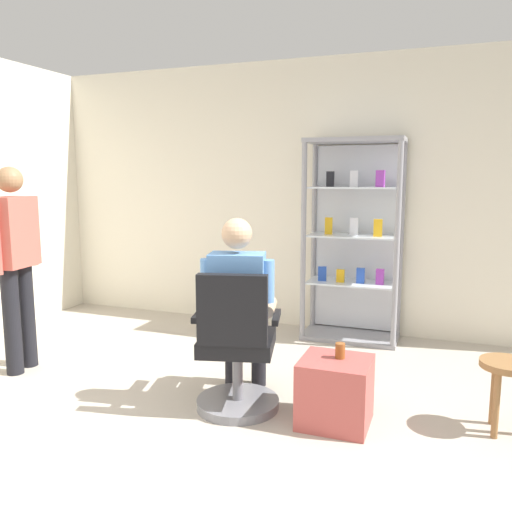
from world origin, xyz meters
The scene contains 9 objects.
ground_plane centered at (0.00, 0.00, 0.00)m, with size 7.20×7.20×0.00m, color #B2A899.
back_wall centered at (0.00, 3.00, 1.35)m, with size 6.00×0.10×2.70m, color silver.
display_cabinet_main centered at (0.40, 2.76, 0.96)m, with size 0.90×0.45×1.90m.
office_chair centered at (-0.03, 0.86, 0.39)m, with size 0.62×0.59×0.96m.
seated_shopkeeper centered at (-0.07, 1.02, 0.71)m, with size 0.55×0.62×1.29m.
storage_crate centered at (0.62, 0.92, 0.21)m, with size 0.43×0.40×0.42m, color #B24C47.
tea_glass centered at (0.64, 0.95, 0.47)m, with size 0.06×0.06×0.10m, color brown.
standing_customer centered at (-1.95, 0.96, 0.93)m, with size 0.27×0.52×1.63m.
wooden_stool centered at (1.62, 1.16, 0.36)m, with size 0.32×0.32×0.45m.
Camera 1 is at (1.23, -2.16, 1.56)m, focal length 36.36 mm.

